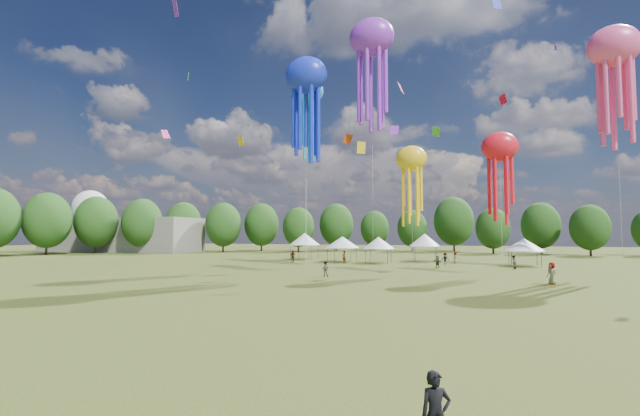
% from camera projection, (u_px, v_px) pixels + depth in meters
% --- Properties ---
extents(ground, '(300.00, 300.00, 0.00)m').
position_uv_depth(ground, '(210.00, 383.00, 12.47)').
color(ground, '#384416').
rests_on(ground, ground).
extents(observer_main, '(0.71, 0.60, 1.65)m').
position_uv_depth(observer_main, '(436.00, 415.00, 8.31)').
color(observer_main, black).
rests_on(observer_main, ground).
extents(spectator_near, '(0.78, 0.63, 1.52)m').
position_uv_depth(spectator_near, '(325.00, 269.00, 43.31)').
color(spectator_near, gray).
rests_on(spectator_near, ground).
extents(spectators_far, '(32.89, 25.47, 1.88)m').
position_uv_depth(spectators_far, '(431.00, 261.00, 55.10)').
color(spectators_far, gray).
rests_on(spectators_far, ground).
extents(festival_tents, '(38.43, 10.87, 4.47)m').
position_uv_depth(festival_tents, '(385.00, 241.00, 65.57)').
color(festival_tents, '#47474C').
rests_on(festival_tents, ground).
extents(show_kites, '(40.93, 19.13, 29.72)m').
position_uv_depth(show_kites, '(435.00, 91.00, 48.82)').
color(show_kites, '#172CD7').
rests_on(show_kites, ground).
extents(small_kites, '(69.44, 60.73, 45.77)m').
position_uv_depth(small_kites, '(389.00, 27.00, 55.12)').
color(small_kites, '#172CD7').
rests_on(small_kites, ground).
extents(treeline, '(201.57, 95.24, 13.43)m').
position_uv_depth(treeline, '(396.00, 221.00, 73.25)').
color(treeline, '#38281C').
rests_on(treeline, ground).
extents(hangar, '(40.00, 12.00, 8.00)m').
position_uv_depth(hangar, '(120.00, 235.00, 103.70)').
color(hangar, gray).
rests_on(hangar, ground).
extents(radome, '(9.00, 9.00, 16.00)m').
position_uv_depth(radome, '(90.00, 213.00, 114.81)').
color(radome, white).
rests_on(radome, ground).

